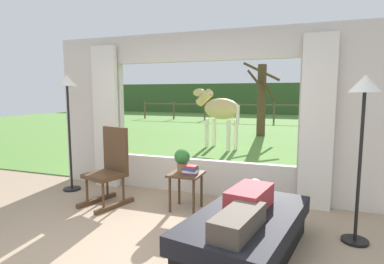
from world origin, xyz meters
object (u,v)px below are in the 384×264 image
(book_stack, at_px, (191,170))
(pasture_tree, at_px, (261,99))
(recliner_sofa, at_px, (246,232))
(side_table, at_px, (186,180))
(reclining_person, at_px, (246,205))
(horse, at_px, (219,109))
(floor_lamp_left, at_px, (68,98))
(rocking_chair, at_px, (110,167))
(floor_lamp_right, at_px, (364,109))
(potted_plant, at_px, (182,159))

(book_stack, distance_m, pasture_tree, 8.01)
(recliner_sofa, height_order, side_table, side_table)
(reclining_person, relative_size, pasture_tree, 0.53)
(recliner_sofa, relative_size, side_table, 3.54)
(recliner_sofa, distance_m, horse, 6.08)
(pasture_tree, bearing_deg, floor_lamp_left, -105.45)
(floor_lamp_left, bearing_deg, book_stack, -6.59)
(horse, bearing_deg, side_table, -142.95)
(recliner_sofa, relative_size, rocking_chair, 1.64)
(floor_lamp_left, xyz_separation_m, horse, (1.32, 4.63, -0.38))
(floor_lamp_right, xyz_separation_m, pasture_tree, (-2.06, 8.19, -0.03))
(potted_plant, bearing_deg, floor_lamp_right, -9.17)
(potted_plant, xyz_separation_m, horse, (-0.72, 4.76, 0.45))
(horse, bearing_deg, reclining_person, -135.13)
(horse, bearing_deg, floor_lamp_left, -168.30)
(potted_plant, height_order, pasture_tree, pasture_tree)
(floor_lamp_left, bearing_deg, pasture_tree, 74.55)
(rocking_chair, distance_m, horse, 5.00)
(potted_plant, distance_m, book_stack, 0.24)
(recliner_sofa, height_order, rocking_chair, rocking_chair)
(side_table, height_order, potted_plant, potted_plant)
(book_stack, height_order, floor_lamp_right, floor_lamp_right)
(reclining_person, height_order, horse, horse)
(side_table, bearing_deg, floor_lamp_left, 174.80)
(book_stack, height_order, floor_lamp_left, floor_lamp_left)
(floor_lamp_right, distance_m, pasture_tree, 8.45)
(recliner_sofa, relative_size, floor_lamp_right, 1.02)
(floor_lamp_left, height_order, pasture_tree, pasture_tree)
(book_stack, relative_size, horse, 0.12)
(floor_lamp_left, bearing_deg, side_table, -5.20)
(rocking_chair, xyz_separation_m, pasture_tree, (1.14, 8.03, 0.87))
(side_table, relative_size, floor_lamp_right, 0.29)
(floor_lamp_left, distance_m, pasture_tree, 8.00)
(recliner_sofa, bearing_deg, potted_plant, 148.79)
(reclining_person, relative_size, potted_plant, 4.48)
(reclining_person, height_order, floor_lamp_left, floor_lamp_left)
(horse, bearing_deg, pasture_tree, 12.93)
(book_stack, height_order, horse, horse)
(reclining_person, relative_size, floor_lamp_right, 0.80)
(horse, bearing_deg, floor_lamp_right, -123.04)
(recliner_sofa, relative_size, potted_plant, 5.75)
(book_stack, height_order, pasture_tree, pasture_tree)
(book_stack, bearing_deg, rocking_chair, -176.84)
(side_table, distance_m, floor_lamp_left, 2.40)
(book_stack, relative_size, floor_lamp_right, 0.12)
(reclining_person, xyz_separation_m, floor_lamp_right, (1.07, 0.68, 0.93))
(rocking_chair, relative_size, side_table, 2.15)
(rocking_chair, height_order, potted_plant, rocking_chair)
(floor_lamp_left, bearing_deg, rocking_chair, -18.06)
(book_stack, bearing_deg, horse, 100.34)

